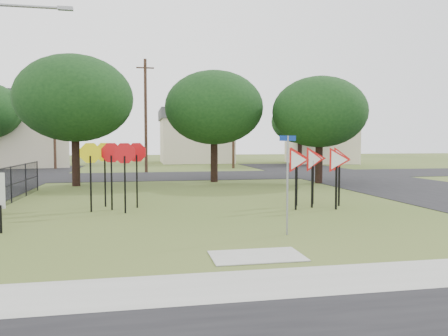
# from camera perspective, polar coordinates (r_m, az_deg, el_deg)

# --- Properties ---
(ground) EXTENTS (140.00, 140.00, 0.00)m
(ground) POSITION_cam_1_polar(r_m,az_deg,el_deg) (11.96, 1.28, -8.57)
(ground) COLOR #415520
(sidewalk) EXTENTS (30.00, 1.60, 0.02)m
(sidewalk) POSITION_cam_1_polar(r_m,az_deg,el_deg) (8.03, 7.81, -14.59)
(sidewalk) COLOR #9B9C93
(sidewalk) RESTS_ON ground
(planting_strip) EXTENTS (30.00, 0.80, 0.02)m
(planting_strip) POSITION_cam_1_polar(r_m,az_deg,el_deg) (6.97, 11.13, -17.51)
(planting_strip) COLOR #415520
(planting_strip) RESTS_ON ground
(street_right) EXTENTS (8.00, 50.00, 0.02)m
(street_right) POSITION_cam_1_polar(r_m,az_deg,el_deg) (25.97, 23.04, -2.27)
(street_right) COLOR black
(street_right) RESTS_ON ground
(street_far) EXTENTS (60.00, 8.00, 0.02)m
(street_far) POSITION_cam_1_polar(r_m,az_deg,el_deg) (31.62, -6.38, -1.03)
(street_far) COLOR black
(street_far) RESTS_ON ground
(curb_pad) EXTENTS (2.00, 1.20, 0.02)m
(curb_pad) POSITION_cam_1_polar(r_m,az_deg,el_deg) (9.69, 4.33, -11.41)
(curb_pad) COLOR #9B9C93
(curb_pad) RESTS_ON ground
(street_name_sign) EXTENTS (0.52, 0.22, 2.65)m
(street_name_sign) POSITION_cam_1_polar(r_m,az_deg,el_deg) (11.71, 8.28, -1.23)
(street_name_sign) COLOR gray
(street_name_sign) RESTS_ON ground
(stop_sign_cluster) EXTENTS (2.34, 1.85, 2.47)m
(stop_sign_cluster) POSITION_cam_1_polar(r_m,az_deg,el_deg) (16.32, -14.22, 1.05)
(stop_sign_cluster) COLOR black
(stop_sign_cluster) RESTS_ON ground
(yield_sign_cluster) EXTENTS (2.98, 1.68, 2.34)m
(yield_sign_cluster) POSITION_cam_1_polar(r_m,az_deg,el_deg) (16.86, 11.90, 0.79)
(yield_sign_cluster) COLOR black
(yield_sign_cluster) RESTS_ON ground
(far_pole_a) EXTENTS (1.40, 0.24, 9.00)m
(far_pole_a) POSITION_cam_1_polar(r_m,az_deg,el_deg) (35.49, -10.19, 6.85)
(far_pole_a) COLOR #442C1F
(far_pole_a) RESTS_ON ground
(far_pole_b) EXTENTS (1.40, 0.24, 8.50)m
(far_pole_b) POSITION_cam_1_polar(r_m,az_deg,el_deg) (40.37, 1.23, 6.14)
(far_pole_b) COLOR #442C1F
(far_pole_b) RESTS_ON ground
(far_pole_c) EXTENTS (1.40, 0.24, 9.00)m
(far_pole_c) POSITION_cam_1_polar(r_m,az_deg,el_deg) (42.16, -21.30, 6.13)
(far_pole_c) COLOR #442C1F
(far_pole_c) RESTS_ON ground
(fence_run) EXTENTS (0.05, 11.55, 1.50)m
(fence_run) POSITION_cam_1_polar(r_m,az_deg,el_deg) (18.49, -26.98, -2.20)
(fence_run) COLOR black
(fence_run) RESTS_ON ground
(house_left) EXTENTS (10.58, 8.88, 7.20)m
(house_left) POSITION_cam_1_polar(r_m,az_deg,el_deg) (46.88, -25.21, 4.58)
(house_left) COLOR beige
(house_left) RESTS_ON ground
(house_mid) EXTENTS (8.40, 8.40, 6.20)m
(house_mid) POSITION_cam_1_polar(r_m,az_deg,el_deg) (51.84, -3.73, 4.22)
(house_mid) COLOR beige
(house_mid) RESTS_ON ground
(house_right) EXTENTS (8.30, 8.30, 7.20)m
(house_right) POSITION_cam_1_polar(r_m,az_deg,el_deg) (51.67, 12.49, 4.71)
(house_right) COLOR beige
(house_right) RESTS_ON ground
(tree_near_left) EXTENTS (6.40, 6.40, 7.27)m
(tree_near_left) POSITION_cam_1_polar(r_m,az_deg,el_deg) (25.78, -18.94, 8.56)
(tree_near_left) COLOR black
(tree_near_left) RESTS_ON ground
(tree_near_mid) EXTENTS (6.00, 6.00, 6.80)m
(tree_near_mid) POSITION_cam_1_polar(r_m,az_deg,el_deg) (26.88, -1.31, 7.86)
(tree_near_mid) COLOR black
(tree_near_mid) RESTS_ON ground
(tree_near_right) EXTENTS (5.60, 5.60, 6.33)m
(tree_near_right) POSITION_cam_1_polar(r_m,az_deg,el_deg) (26.63, 12.37, 7.14)
(tree_near_right) COLOR black
(tree_near_right) RESTS_ON ground
(tree_far_right) EXTENTS (6.00, 6.00, 6.80)m
(tree_far_right) POSITION_cam_1_polar(r_m,az_deg,el_deg) (46.49, 9.92, 5.98)
(tree_far_right) COLOR black
(tree_far_right) RESTS_ON ground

